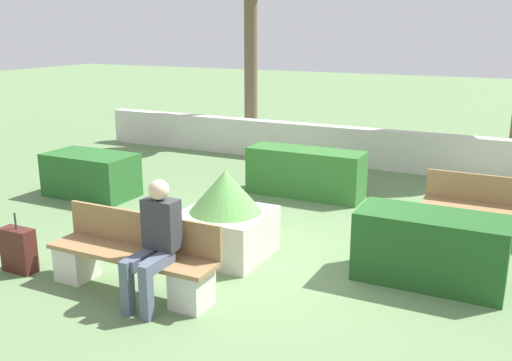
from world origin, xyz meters
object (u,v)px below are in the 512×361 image
bench_front (133,262)px  person_seated_man (155,237)px  bench_left_side (483,216)px  suitcase (19,250)px  planter_corner_left (226,216)px

bench_front → person_seated_man: bearing=-18.4°
bench_left_side → person_seated_man: 4.70m
person_seated_man → suitcase: bearing=-178.2°
bench_left_side → person_seated_man: bearing=-118.5°
planter_corner_left → suitcase: size_ratio=1.52×
bench_front → suitcase: bench_front is taller
bench_left_side → suitcase: bench_left_side is taller
suitcase → bench_front: bearing=7.4°
bench_left_side → planter_corner_left: bearing=-133.4°
bench_front → bench_left_side: 4.85m
bench_left_side → planter_corner_left: size_ratio=1.46×
person_seated_man → suitcase: 2.05m
person_seated_man → suitcase: (-1.99, -0.06, -0.48)m
suitcase → planter_corner_left: bearing=38.1°
bench_left_side → bench_front: bearing=-123.4°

